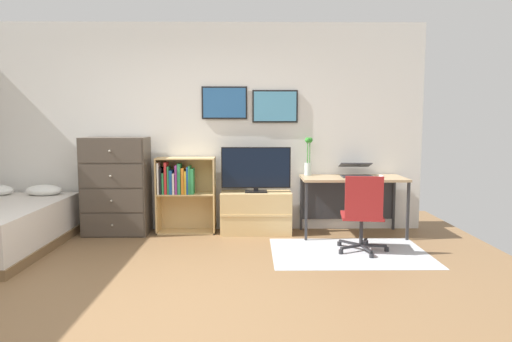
% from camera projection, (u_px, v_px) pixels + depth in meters
% --- Properties ---
extents(ground_plane, '(7.20, 7.20, 0.00)m').
position_uv_depth(ground_plane, '(153.00, 298.00, 3.74)').
color(ground_plane, brown).
extents(wall_back_with_posters, '(6.12, 0.09, 2.70)m').
position_uv_depth(wall_back_with_posters, '(191.00, 128.00, 6.01)').
color(wall_back_with_posters, silver).
rests_on(wall_back_with_posters, ground_plane).
extents(area_rug, '(1.70, 1.20, 0.01)m').
position_uv_depth(area_rug, '(349.00, 252.00, 5.02)').
color(area_rug, '#B2B7BC').
rests_on(area_rug, ground_plane).
extents(dresser, '(0.81, 0.46, 1.24)m').
position_uv_depth(dresser, '(116.00, 186.00, 5.81)').
color(dresser, '#4C4238').
rests_on(dresser, ground_plane).
extents(bookshelf, '(0.75, 0.30, 0.97)m').
position_uv_depth(bookshelf, '(182.00, 188.00, 5.88)').
color(bookshelf, tan).
rests_on(bookshelf, ground_plane).
extents(tv_stand, '(0.90, 0.41, 0.54)m').
position_uv_depth(tv_stand, '(256.00, 213.00, 5.88)').
color(tv_stand, tan).
rests_on(tv_stand, ground_plane).
extents(television, '(0.88, 0.16, 0.58)m').
position_uv_depth(television, '(256.00, 170.00, 5.80)').
color(television, black).
rests_on(television, tv_stand).
extents(desk, '(1.29, 0.61, 0.74)m').
position_uv_depth(desk, '(351.00, 187.00, 5.83)').
color(desk, tan).
rests_on(desk, ground_plane).
extents(office_chair, '(0.57, 0.58, 0.86)m').
position_uv_depth(office_chair, '(363.00, 212.00, 4.96)').
color(office_chair, '#232326').
rests_on(office_chair, ground_plane).
extents(laptop, '(0.41, 0.44, 0.17)m').
position_uv_depth(laptop, '(356.00, 171.00, 5.82)').
color(laptop, '#333338').
rests_on(laptop, desk).
extents(computer_mouse, '(0.06, 0.10, 0.03)m').
position_uv_depth(computer_mouse, '(381.00, 176.00, 5.70)').
color(computer_mouse, silver).
rests_on(computer_mouse, desk).
extents(bamboo_vase, '(0.10, 0.10, 0.49)m').
position_uv_depth(bamboo_vase, '(308.00, 156.00, 5.91)').
color(bamboo_vase, silver).
rests_on(bamboo_vase, desk).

